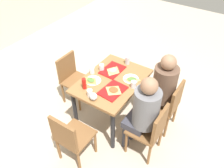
% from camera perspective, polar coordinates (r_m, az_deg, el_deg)
% --- Properties ---
extents(ground_plane, '(10.00, 10.00, 0.02)m').
position_cam_1_polar(ground_plane, '(3.76, -0.00, -7.96)').
color(ground_plane, '#B7A893').
extents(main_table, '(1.06, 0.76, 0.75)m').
position_cam_1_polar(main_table, '(3.31, -0.00, -0.46)').
color(main_table, olive).
rests_on(main_table, ground_plane).
extents(chair_near_left, '(0.40, 0.40, 0.83)m').
position_cam_1_polar(chair_near_left, '(3.01, 9.60, -10.72)').
color(chair_near_left, brown).
rests_on(chair_near_left, ground_plane).
extents(chair_near_right, '(0.40, 0.40, 0.83)m').
position_cam_1_polar(chair_near_right, '(3.36, 13.57, -4.66)').
color(chair_near_right, brown).
rests_on(chair_near_right, ground_plane).
extents(chair_far_side, '(0.40, 0.40, 0.83)m').
position_cam_1_polar(chair_far_side, '(3.79, -9.74, 1.93)').
color(chair_far_side, brown).
rests_on(chair_far_side, ground_plane).
extents(chair_left_end, '(0.40, 0.40, 0.83)m').
position_cam_1_polar(chair_left_end, '(2.94, -10.10, -12.57)').
color(chair_left_end, brown).
rests_on(chair_left_end, ground_plane).
extents(person_in_red, '(0.32, 0.42, 1.24)m').
position_cam_1_polar(person_in_red, '(2.86, 7.62, -6.49)').
color(person_in_red, '#383842').
rests_on(person_in_red, ground_plane).
extents(person_in_brown_jacket, '(0.32, 0.42, 1.24)m').
position_cam_1_polar(person_in_brown_jacket, '(3.23, 11.97, -0.63)').
color(person_in_brown_jacket, '#383842').
rests_on(person_in_brown_jacket, ground_plane).
extents(tray_red_near, '(0.38, 0.29, 0.02)m').
position_cam_1_polar(tray_red_near, '(3.06, 0.17, -1.59)').
color(tray_red_near, '#B21414').
rests_on(tray_red_near, main_table).
extents(tray_red_far, '(0.37, 0.27, 0.02)m').
position_cam_1_polar(tray_red_far, '(3.41, 0.11, 3.44)').
color(tray_red_far, '#B21414').
rests_on(tray_red_far, main_table).
extents(paper_plate_center, '(0.22, 0.22, 0.01)m').
position_cam_1_polar(paper_plate_center, '(3.23, -4.67, 0.86)').
color(paper_plate_center, white).
rests_on(paper_plate_center, main_table).
extents(paper_plate_near_edge, '(0.22, 0.22, 0.01)m').
position_cam_1_polar(paper_plate_near_edge, '(3.26, 4.63, 1.26)').
color(paper_plate_near_edge, white).
rests_on(paper_plate_near_edge, main_table).
extents(pizza_slice_a, '(0.17, 0.18, 0.02)m').
position_cam_1_polar(pizza_slice_a, '(3.04, 0.38, -1.48)').
color(pizza_slice_a, '#DBAD60').
rests_on(pizza_slice_a, tray_red_near).
extents(pizza_slice_b, '(0.20, 0.16, 0.02)m').
position_cam_1_polar(pizza_slice_b, '(3.37, 0.28, 3.32)').
color(pizza_slice_b, '#DBAD60').
rests_on(pizza_slice_b, tray_red_far).
extents(pizza_slice_c, '(0.16, 0.20, 0.02)m').
position_cam_1_polar(pizza_slice_c, '(3.22, -5.21, 0.89)').
color(pizza_slice_c, '#C68C47').
rests_on(pizza_slice_c, paper_plate_center).
extents(pizza_slice_d, '(0.20, 0.22, 0.02)m').
position_cam_1_polar(pizza_slice_d, '(3.23, 4.88, 1.11)').
color(pizza_slice_d, '#DBAD60').
rests_on(pizza_slice_d, paper_plate_near_edge).
extents(plastic_cup_a, '(0.07, 0.07, 0.10)m').
position_cam_1_polar(plastic_cup_a, '(3.34, -4.91, 3.36)').
color(plastic_cup_a, white).
rests_on(plastic_cup_a, main_table).
extents(plastic_cup_b, '(0.07, 0.07, 0.10)m').
position_cam_1_polar(plastic_cup_b, '(3.10, 5.29, -0.11)').
color(plastic_cup_b, white).
rests_on(plastic_cup_b, main_table).
extents(plastic_cup_c, '(0.07, 0.07, 0.10)m').
position_cam_1_polar(plastic_cup_c, '(2.97, -5.44, -2.21)').
color(plastic_cup_c, white).
rests_on(plastic_cup_c, main_table).
extents(plastic_cup_d, '(0.07, 0.07, 0.10)m').
position_cam_1_polar(plastic_cup_d, '(3.39, -2.52, 4.08)').
color(plastic_cup_d, white).
rests_on(plastic_cup_d, main_table).
extents(soda_can, '(0.07, 0.07, 0.12)m').
position_cam_1_polar(soda_can, '(3.52, 3.81, 5.78)').
color(soda_can, '#B7BCC6').
rests_on(soda_can, main_table).
extents(condiment_bottle, '(0.06, 0.06, 0.16)m').
position_cam_1_polar(condiment_bottle, '(3.08, -6.82, 0.11)').
color(condiment_bottle, red).
rests_on(condiment_bottle, main_table).
extents(foil_bundle, '(0.10, 0.10, 0.10)m').
position_cam_1_polar(foil_bundle, '(2.92, -4.57, -3.06)').
color(foil_bundle, silver).
rests_on(foil_bundle, main_table).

